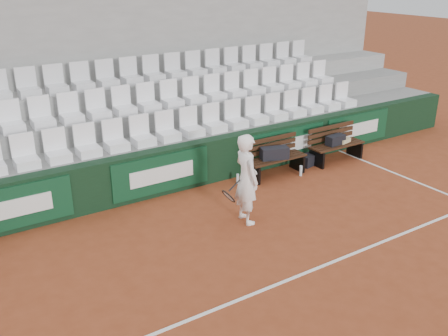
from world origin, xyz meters
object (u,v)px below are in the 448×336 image
bench_left (276,167)px  sports_bag_left (274,153)px  bench_right (336,153)px  sports_bag_ground (308,160)px  water_bottle_far (301,171)px  water_bottle_near (238,179)px  tennis_player (246,179)px  sports_bag_right (336,140)px

bench_left → sports_bag_left: 0.37m
bench_left → bench_right: (1.86, -0.07, 0.00)m
sports_bag_ground → water_bottle_far: 0.72m
bench_left → water_bottle_near: size_ratio=6.60×
sports_bag_left → water_bottle_far: (0.57, -0.29, -0.46)m
bench_left → sports_bag_left: (-0.08, -0.03, 0.36)m
sports_bag_ground → bench_left: bearing=-175.3°
bench_right → tennis_player: 4.04m
sports_bag_right → bench_left: bearing=178.2°
bench_right → tennis_player: size_ratio=0.86×
sports_bag_right → water_bottle_near: (-2.81, 0.16, -0.45)m
sports_bag_ground → water_bottle_far: sports_bag_ground is taller
sports_bag_right → tennis_player: tennis_player is taller
bench_left → tennis_player: size_ratio=0.86×
sports_bag_left → tennis_player: tennis_player is taller
water_bottle_near → water_bottle_far: 1.55m
water_bottle_far → tennis_player: size_ratio=0.14×
sports_bag_ground → water_bottle_near: size_ratio=1.98×
water_bottle_near → water_bottle_far: bearing=-15.7°
sports_bag_left → sports_bag_right: 1.89m
bench_left → water_bottle_far: (0.49, -0.32, -0.10)m
bench_right → sports_bag_ground: 0.80m
sports_bag_right → water_bottle_far: (-1.32, -0.26, -0.44)m
sports_bag_right → tennis_player: 3.95m
sports_bag_right → water_bottle_near: size_ratio=2.24×
water_bottle_near → sports_bag_ground: bearing=-0.4°
sports_bag_left → water_bottle_near: (-0.92, 0.13, -0.47)m
sports_bag_ground → tennis_player: (-2.96, -1.55, 0.74)m
bench_right → water_bottle_near: size_ratio=6.60×
tennis_player → sports_bag_ground: bearing=27.7°
water_bottle_near → sports_bag_left: bearing=-8.1°
bench_right → tennis_player: tennis_player is taller
bench_right → sports_bag_right: sports_bag_right is taller
sports_bag_left → sports_bag_right: bearing=-0.8°
sports_bag_left → sports_bag_right: size_ratio=1.25×
sports_bag_right → water_bottle_near: sports_bag_right is taller
sports_bag_right → water_bottle_near: 2.85m
sports_bag_left → bench_left: bearing=20.4°
bench_right → sports_bag_left: size_ratio=2.36×
sports_bag_left → sports_bag_ground: (1.16, 0.12, -0.45)m
bench_left → sports_bag_right: bearing=-1.8°
bench_right → water_bottle_far: bench_right is taller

